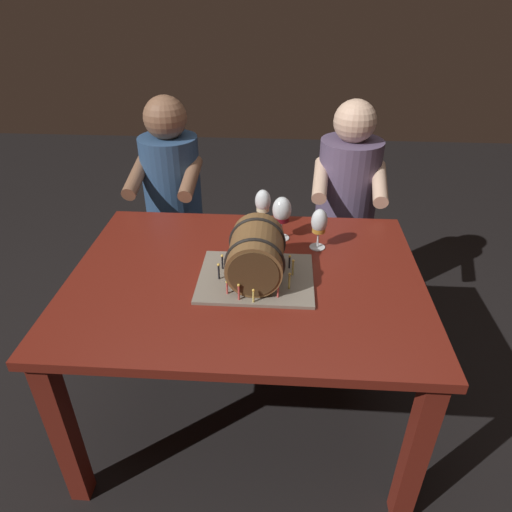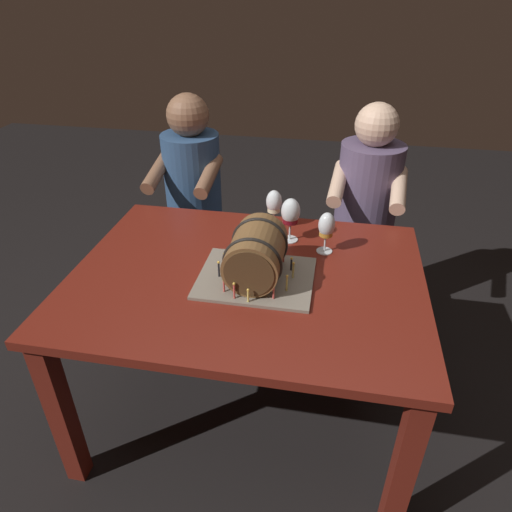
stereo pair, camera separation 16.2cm
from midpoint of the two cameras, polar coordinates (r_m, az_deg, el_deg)
The scene contains 8 objects.
ground_plane at distance 2.20m, azimuth 1.25°, elevation -18.44°, with size 8.00×8.00×0.00m, color black.
dining_table at distance 1.76m, azimuth 1.49°, elevation -5.16°, with size 1.31×0.99×0.74m.
barrel_cake at distance 1.63m, azimuth 2.86°, elevation -0.20°, with size 0.42×0.34×0.22m.
wine_glass_amber at distance 1.82m, azimuth 11.34°, elevation 3.51°, with size 0.07×0.07×0.17m.
wine_glass_white at distance 1.97m, azimuth 4.63°, elevation 6.51°, with size 0.07×0.07×0.18m.
wine_glass_red at distance 1.88m, azimuth 6.83°, elevation 5.26°, with size 0.08×0.08×0.19m.
person_seated_left at distance 2.57m, azimuth -5.80°, elevation 4.99°, with size 0.35×0.45×1.20m.
person_seated_right at distance 2.49m, azimuth 14.97°, elevation 3.15°, with size 0.38×0.47×1.20m.
Camera 2 is at (0.29, -1.38, 1.69)m, focal length 32.04 mm.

